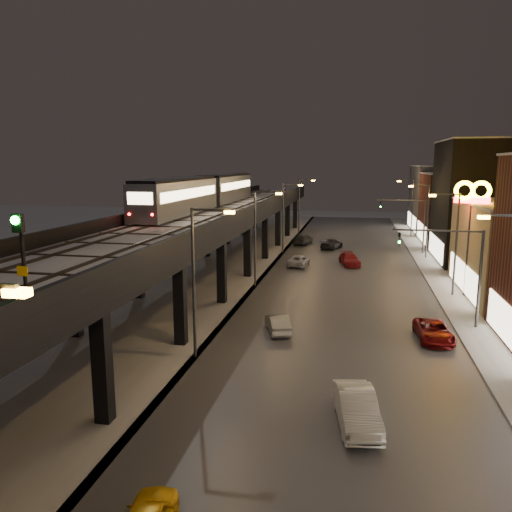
{
  "coord_description": "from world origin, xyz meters",
  "views": [
    {
      "loc": [
        8.45,
        -13.99,
        11.45
      ],
      "look_at": [
        1.58,
        20.14,
        5.0
      ],
      "focal_mm": 35.0,
      "sensor_mm": 36.0,
      "label": 1
    }
  ],
  "objects_px": {
    "car_mid_dark": "(331,244)",
    "car_onc_white": "(349,260)",
    "rail_signal": "(20,243)",
    "car_onc_silver": "(357,409)",
    "car_mid_silver": "(299,261)",
    "car_far_white": "(303,239)",
    "car_onc_dark": "(434,332)",
    "car_near_white": "(277,324)",
    "subway_train": "(206,191)"
  },
  "relations": [
    {
      "from": "subway_train",
      "to": "rail_signal",
      "type": "bearing_deg",
      "value": -81.17
    },
    {
      "from": "car_onc_dark",
      "to": "car_onc_white",
      "type": "height_order",
      "value": "car_onc_white"
    },
    {
      "from": "subway_train",
      "to": "rail_signal",
      "type": "height_order",
      "value": "subway_train"
    },
    {
      "from": "subway_train",
      "to": "car_mid_dark",
      "type": "distance_m",
      "value": 20.19
    },
    {
      "from": "subway_train",
      "to": "car_onc_white",
      "type": "distance_m",
      "value": 18.18
    },
    {
      "from": "car_near_white",
      "to": "car_mid_silver",
      "type": "distance_m",
      "value": 22.79
    },
    {
      "from": "car_near_white",
      "to": "rail_signal",
      "type": "bearing_deg",
      "value": 54.74
    },
    {
      "from": "rail_signal",
      "to": "car_onc_dark",
      "type": "height_order",
      "value": "rail_signal"
    },
    {
      "from": "car_onc_dark",
      "to": "car_onc_white",
      "type": "bearing_deg",
      "value": 100.05
    },
    {
      "from": "car_far_white",
      "to": "car_onc_silver",
      "type": "bearing_deg",
      "value": 110.9
    },
    {
      "from": "car_near_white",
      "to": "car_mid_silver",
      "type": "xyz_separation_m",
      "value": [
        -1.15,
        22.76,
        0.0
      ]
    },
    {
      "from": "car_mid_dark",
      "to": "car_far_white",
      "type": "height_order",
      "value": "car_far_white"
    },
    {
      "from": "subway_train",
      "to": "car_mid_dark",
      "type": "height_order",
      "value": "subway_train"
    },
    {
      "from": "car_far_white",
      "to": "car_onc_silver",
      "type": "distance_m",
      "value": 50.51
    },
    {
      "from": "car_mid_silver",
      "to": "car_onc_silver",
      "type": "bearing_deg",
      "value": 105.12
    },
    {
      "from": "car_onc_silver",
      "to": "car_onc_white",
      "type": "height_order",
      "value": "car_onc_silver"
    },
    {
      "from": "car_mid_silver",
      "to": "car_mid_dark",
      "type": "xyz_separation_m",
      "value": [
        3.04,
        12.52,
        0.04
      ]
    },
    {
      "from": "car_mid_dark",
      "to": "car_onc_dark",
      "type": "distance_m",
      "value": 35.94
    },
    {
      "from": "rail_signal",
      "to": "car_near_white",
      "type": "distance_m",
      "value": 20.99
    },
    {
      "from": "car_near_white",
      "to": "car_onc_silver",
      "type": "height_order",
      "value": "car_onc_silver"
    },
    {
      "from": "rail_signal",
      "to": "car_far_white",
      "type": "xyz_separation_m",
      "value": [
        3.2,
        56.8,
        -8.17
      ]
    },
    {
      "from": "subway_train",
      "to": "car_near_white",
      "type": "bearing_deg",
      "value": -62.32
    },
    {
      "from": "car_onc_white",
      "to": "car_near_white",
      "type": "bearing_deg",
      "value": -113.48
    },
    {
      "from": "rail_signal",
      "to": "car_mid_silver",
      "type": "xyz_separation_m",
      "value": [
        4.36,
        41.23,
        -8.32
      ]
    },
    {
      "from": "car_onc_dark",
      "to": "car_far_white",
      "type": "bearing_deg",
      "value": 104.78
    },
    {
      "from": "car_mid_dark",
      "to": "car_onc_white",
      "type": "xyz_separation_m",
      "value": [
        2.58,
        -10.93,
        0.0
      ]
    },
    {
      "from": "rail_signal",
      "to": "car_onc_dark",
      "type": "distance_m",
      "value": 25.93
    },
    {
      "from": "car_far_white",
      "to": "car_mid_dark",
      "type": "bearing_deg",
      "value": 156.16
    },
    {
      "from": "car_onc_silver",
      "to": "car_mid_dark",
      "type": "bearing_deg",
      "value": 84.74
    },
    {
      "from": "car_mid_silver",
      "to": "car_onc_silver",
      "type": "relative_size",
      "value": 0.96
    },
    {
      "from": "car_onc_silver",
      "to": "car_onc_white",
      "type": "distance_m",
      "value": 35.95
    },
    {
      "from": "car_mid_silver",
      "to": "car_onc_white",
      "type": "bearing_deg",
      "value": -159.8
    },
    {
      "from": "car_near_white",
      "to": "car_onc_dark",
      "type": "height_order",
      "value": "car_onc_dark"
    },
    {
      "from": "car_onc_silver",
      "to": "car_onc_dark",
      "type": "relative_size",
      "value": 1.02
    },
    {
      "from": "car_onc_silver",
      "to": "car_near_white",
      "type": "bearing_deg",
      "value": 105.37
    },
    {
      "from": "rail_signal",
      "to": "car_mid_silver",
      "type": "distance_m",
      "value": 42.28
    },
    {
      "from": "car_mid_dark",
      "to": "car_onc_white",
      "type": "bearing_deg",
      "value": 122.94
    },
    {
      "from": "rail_signal",
      "to": "car_onc_silver",
      "type": "xyz_separation_m",
      "value": [
        10.89,
        6.88,
        -8.17
      ]
    },
    {
      "from": "car_far_white",
      "to": "car_onc_dark",
      "type": "height_order",
      "value": "car_far_white"
    },
    {
      "from": "car_mid_dark",
      "to": "car_onc_silver",
      "type": "xyz_separation_m",
      "value": [
        3.48,
        -46.87,
        0.11
      ]
    },
    {
      "from": "car_near_white",
      "to": "car_far_white",
      "type": "distance_m",
      "value": 38.41
    },
    {
      "from": "subway_train",
      "to": "car_onc_dark",
      "type": "bearing_deg",
      "value": -45.23
    },
    {
      "from": "rail_signal",
      "to": "car_onc_white",
      "type": "distance_m",
      "value": 44.74
    },
    {
      "from": "rail_signal",
      "to": "car_mid_silver",
      "type": "bearing_deg",
      "value": 83.96
    },
    {
      "from": "rail_signal",
      "to": "car_onc_dark",
      "type": "xyz_separation_m",
      "value": [
        15.81,
        18.8,
        -8.31
      ]
    },
    {
      "from": "rail_signal",
      "to": "car_onc_white",
      "type": "bearing_deg",
      "value": 76.87
    },
    {
      "from": "rail_signal",
      "to": "car_onc_silver",
      "type": "relative_size",
      "value": 0.7
    },
    {
      "from": "car_mid_silver",
      "to": "car_mid_dark",
      "type": "relative_size",
      "value": 0.98
    },
    {
      "from": "car_mid_dark",
      "to": "car_mid_silver",
      "type": "bearing_deg",
      "value": 95.98
    },
    {
      "from": "subway_train",
      "to": "car_mid_silver",
      "type": "distance_m",
      "value": 13.25
    }
  ]
}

